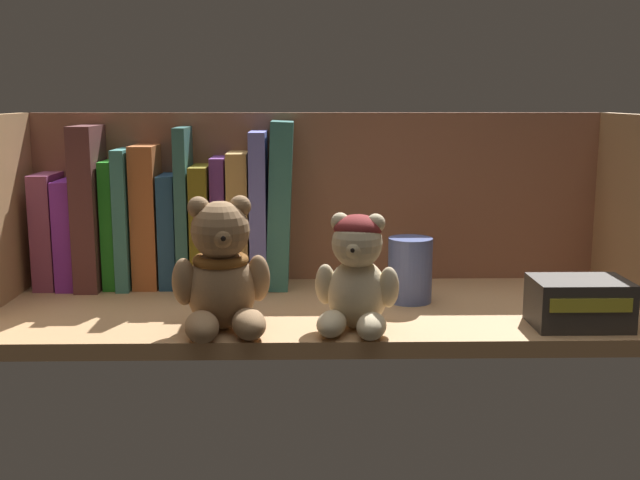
{
  "coord_description": "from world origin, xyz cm",
  "views": [
    {
      "loc": [
        -1.91,
        -98.79,
        29.04
      ],
      "look_at": [
        0.14,
        0.0,
        10.8
      ],
      "focal_mm": 43.82,
      "sensor_mm": 36.0,
      "label": 1
    }
  ],
  "objects_px": {
    "book_9": "(221,221)",
    "book_8": "(203,225)",
    "book_7": "(186,207)",
    "book_10": "(240,219)",
    "book_11": "(260,209)",
    "book_12": "(280,204)",
    "pillar_candle": "(410,270)",
    "book_3": "(114,223)",
    "small_product_box": "(579,303)",
    "teddy_bear_smaller": "(357,275)",
    "book_1": "(72,232)",
    "teddy_bear_larger": "(222,274)",
    "book_4": "(128,217)",
    "book_6": "(171,230)",
    "book_5": "(148,216)",
    "book_2": "(93,206)",
    "book_0": "(51,229)"
  },
  "relations": [
    {
      "from": "book_4",
      "to": "book_9",
      "type": "bearing_deg",
      "value": 0.0
    },
    {
      "from": "book_0",
      "to": "teddy_bear_smaller",
      "type": "relative_size",
      "value": 1.19
    },
    {
      "from": "teddy_bear_larger",
      "to": "small_product_box",
      "type": "xyz_separation_m",
      "value": [
        0.42,
        0.01,
        -0.04
      ]
    },
    {
      "from": "book_0",
      "to": "book_7",
      "type": "bearing_deg",
      "value": 0.0
    },
    {
      "from": "book_6",
      "to": "teddy_bear_smaller",
      "type": "distance_m",
      "value": 0.34
    },
    {
      "from": "book_9",
      "to": "book_7",
      "type": "bearing_deg",
      "value": 180.0
    },
    {
      "from": "book_3",
      "to": "pillar_candle",
      "type": "relative_size",
      "value": 2.1
    },
    {
      "from": "book_5",
      "to": "teddy_bear_smaller",
      "type": "distance_m",
      "value": 0.37
    },
    {
      "from": "book_7",
      "to": "small_product_box",
      "type": "distance_m",
      "value": 0.55
    },
    {
      "from": "book_1",
      "to": "book_3",
      "type": "relative_size",
      "value": 0.85
    },
    {
      "from": "book_1",
      "to": "book_3",
      "type": "distance_m",
      "value": 0.06
    },
    {
      "from": "book_8",
      "to": "pillar_candle",
      "type": "bearing_deg",
      "value": -20.19
    },
    {
      "from": "book_5",
      "to": "book_12",
      "type": "xyz_separation_m",
      "value": [
        0.19,
        0.0,
        0.02
      ]
    },
    {
      "from": "book_4",
      "to": "book_8",
      "type": "xyz_separation_m",
      "value": [
        0.11,
        0.0,
        -0.01
      ]
    },
    {
      "from": "book_8",
      "to": "book_10",
      "type": "relative_size",
      "value": 0.9
    },
    {
      "from": "book_11",
      "to": "book_12",
      "type": "distance_m",
      "value": 0.03
    },
    {
      "from": "book_2",
      "to": "book_5",
      "type": "relative_size",
      "value": 1.14
    },
    {
      "from": "book_3",
      "to": "book_7",
      "type": "height_order",
      "value": "book_7"
    },
    {
      "from": "book_8",
      "to": "book_6",
      "type": "bearing_deg",
      "value": 180.0
    },
    {
      "from": "book_5",
      "to": "book_9",
      "type": "distance_m",
      "value": 0.1
    },
    {
      "from": "book_2",
      "to": "book_8",
      "type": "height_order",
      "value": "book_2"
    },
    {
      "from": "book_2",
      "to": "book_9",
      "type": "xyz_separation_m",
      "value": [
        0.18,
        0.0,
        -0.02
      ]
    },
    {
      "from": "book_12",
      "to": "book_4",
      "type": "bearing_deg",
      "value": 180.0
    },
    {
      "from": "book_4",
      "to": "book_8",
      "type": "distance_m",
      "value": 0.11
    },
    {
      "from": "book_2",
      "to": "teddy_bear_larger",
      "type": "xyz_separation_m",
      "value": [
        0.21,
        -0.23,
        -0.05
      ]
    },
    {
      "from": "book_10",
      "to": "teddy_bear_smaller",
      "type": "distance_m",
      "value": 0.28
    },
    {
      "from": "book_2",
      "to": "book_10",
      "type": "distance_m",
      "value": 0.21
    },
    {
      "from": "book_0",
      "to": "book_1",
      "type": "xyz_separation_m",
      "value": [
        0.03,
        0.0,
        -0.0
      ]
    },
    {
      "from": "book_1",
      "to": "book_3",
      "type": "bearing_deg",
      "value": 0.0
    },
    {
      "from": "book_4",
      "to": "book_7",
      "type": "bearing_deg",
      "value": 0.0
    },
    {
      "from": "book_7",
      "to": "book_12",
      "type": "relative_size",
      "value": 0.96
    },
    {
      "from": "book_9",
      "to": "book_8",
      "type": "bearing_deg",
      "value": 180.0
    },
    {
      "from": "book_1",
      "to": "book_10",
      "type": "relative_size",
      "value": 0.8
    },
    {
      "from": "teddy_bear_smaller",
      "to": "book_1",
      "type": "bearing_deg",
      "value": 149.74
    },
    {
      "from": "book_2",
      "to": "book_10",
      "type": "relative_size",
      "value": 1.2
    },
    {
      "from": "book_2",
      "to": "book_11",
      "type": "bearing_deg",
      "value": 0.0
    },
    {
      "from": "book_2",
      "to": "book_3",
      "type": "relative_size",
      "value": 1.27
    },
    {
      "from": "book_9",
      "to": "book_10",
      "type": "height_order",
      "value": "book_10"
    },
    {
      "from": "book_3",
      "to": "book_10",
      "type": "bearing_deg",
      "value": 0.0
    },
    {
      "from": "book_8",
      "to": "teddy_bear_smaller",
      "type": "xyz_separation_m",
      "value": [
        0.21,
        -0.23,
        -0.02
      ]
    },
    {
      "from": "book_7",
      "to": "book_10",
      "type": "relative_size",
      "value": 1.18
    },
    {
      "from": "pillar_candle",
      "to": "teddy_bear_larger",
      "type": "bearing_deg",
      "value": -151.82
    },
    {
      "from": "book_1",
      "to": "pillar_candle",
      "type": "height_order",
      "value": "book_1"
    },
    {
      "from": "book_12",
      "to": "teddy_bear_smaller",
      "type": "height_order",
      "value": "book_12"
    },
    {
      "from": "book_3",
      "to": "book_8",
      "type": "height_order",
      "value": "book_3"
    },
    {
      "from": "book_11",
      "to": "pillar_candle",
      "type": "xyz_separation_m",
      "value": [
        0.2,
        -0.11,
        -0.07
      ]
    },
    {
      "from": "pillar_candle",
      "to": "book_10",
      "type": "bearing_deg",
      "value": 155.74
    },
    {
      "from": "book_3",
      "to": "small_product_box",
      "type": "bearing_deg",
      "value": -20.38
    },
    {
      "from": "book_11",
      "to": "book_1",
      "type": "bearing_deg",
      "value": 180.0
    },
    {
      "from": "book_7",
      "to": "book_11",
      "type": "relative_size",
      "value": 1.03
    }
  ]
}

